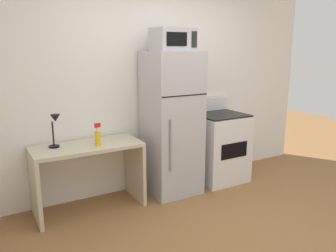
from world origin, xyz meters
TOP-DOWN VIEW (x-y plane):
  - ground_plane at (0.00, 0.00)m, footprint 12.00×12.00m
  - wall_back_white at (0.00, 1.70)m, footprint 5.00×0.10m
  - desk at (-0.96, 1.37)m, footprint 1.17×0.53m
  - desk_lamp at (-1.27, 1.43)m, footprint 0.14×0.12m
  - spray_bottle at (-0.87, 1.27)m, footprint 0.06×0.06m
  - refrigerator at (0.09, 1.34)m, footprint 0.61×0.61m
  - microwave at (0.09, 1.32)m, footprint 0.46×0.35m
  - oven_range at (0.84, 1.33)m, footprint 0.66×0.61m

SIDE VIEW (x-z plane):
  - ground_plane at x=0.00m, z-range 0.00..0.00m
  - oven_range at x=0.84m, z-range -0.08..1.02m
  - desk at x=-0.96m, z-range 0.15..0.90m
  - spray_bottle at x=-0.87m, z-range 0.72..0.97m
  - refrigerator at x=0.09m, z-range 0.00..1.74m
  - desk_lamp at x=-1.27m, z-range 0.81..1.17m
  - wall_back_white at x=0.00m, z-range 0.00..2.60m
  - microwave at x=0.09m, z-range 1.74..2.00m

